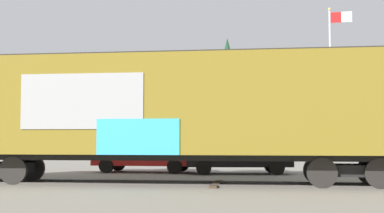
# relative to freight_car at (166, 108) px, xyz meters

# --- Properties ---
(ground_plane) EXTENTS (260.00, 260.00, 0.00)m
(ground_plane) POSITION_rel_freight_car_xyz_m (-0.14, 0.00, -2.50)
(ground_plane) COLOR slate
(track) EXTENTS (59.96, 5.82, 0.08)m
(track) POSITION_rel_freight_car_xyz_m (-0.21, -0.01, -2.46)
(track) COLOR #4C4742
(track) RESTS_ON ground_plane
(freight_car) EXTENTS (18.03, 4.05, 4.39)m
(freight_car) POSITION_rel_freight_car_xyz_m (0.00, 0.00, 0.00)
(freight_car) COLOR olive
(freight_car) RESTS_ON ground_plane
(flagpole) EXTENTS (1.29, 0.18, 8.82)m
(flagpole) POSITION_rel_freight_car_xyz_m (6.12, 13.35, 2.78)
(flagpole) COLOR silver
(flagpole) RESTS_ON ground_plane
(hillside) EXTENTS (146.26, 31.63, 13.78)m
(hillside) POSITION_rel_freight_car_xyz_m (-0.15, 57.32, 2.07)
(hillside) COLOR silver
(hillside) RESTS_ON ground_plane
(parked_car_red) EXTENTS (4.55, 2.05, 1.79)m
(parked_car_red) POSITION_rel_freight_car_xyz_m (-2.56, 6.14, -1.61)
(parked_car_red) COLOR #B21E1E
(parked_car_red) RESTS_ON ground_plane
(parked_car_black) EXTENTS (4.69, 2.57, 1.62)m
(parked_car_black) POSITION_rel_freight_car_xyz_m (1.66, 5.87, -1.69)
(parked_car_black) COLOR black
(parked_car_black) RESTS_ON ground_plane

